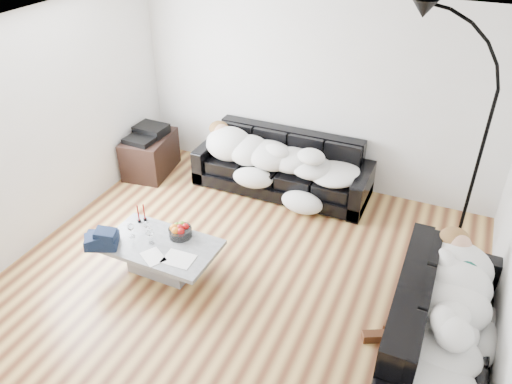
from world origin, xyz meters
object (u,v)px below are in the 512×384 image
at_px(candle_left, 138,214).
at_px(wine_glass_c, 151,236).
at_px(wine_glass_a, 147,228).
at_px(shoes, 386,333).
at_px(sofa_back, 282,165).
at_px(fruit_bowl, 180,230).
at_px(coffee_table, 162,257).
at_px(floor_lamp, 479,158).
at_px(candle_right, 144,213).
at_px(sleeper_back, 281,151).
at_px(wine_glass_b, 131,230).
at_px(av_cabinet, 150,154).
at_px(sofa_right, 444,327).
at_px(stereo, 147,132).
at_px(sleeper_right, 449,309).

bearing_deg(candle_left, wine_glass_c, -38.22).
height_order(wine_glass_a, shoes, wine_glass_a).
height_order(sofa_back, candle_left, sofa_back).
bearing_deg(shoes, fruit_bowl, 160.75).
height_order(coffee_table, floor_lamp, floor_lamp).
relative_size(coffee_table, fruit_bowl, 4.78).
bearing_deg(candle_right, sleeper_back, 60.35).
bearing_deg(wine_glass_b, candle_right, 97.71).
bearing_deg(av_cabinet, shoes, -32.65).
bearing_deg(fruit_bowl, av_cabinet, 132.98).
relative_size(fruit_bowl, floor_lamp, 0.11).
distance_m(fruit_bowl, shoes, 2.39).
bearing_deg(candle_left, shoes, -4.23).
height_order(sofa_back, wine_glass_a, sofa_back).
height_order(coffee_table, av_cabinet, av_cabinet).
distance_m(sofa_right, coffee_table, 2.95).
bearing_deg(stereo, wine_glass_c, -53.65).
bearing_deg(sleeper_right, coffee_table, 89.16).
height_order(sofa_back, sleeper_right, sleeper_right).
height_order(sofa_back, floor_lamp, floor_lamp).
xyz_separation_m(wine_glass_c, candle_right, (-0.30, 0.33, 0.01)).
relative_size(sofa_right, sleeper_back, 1.02).
xyz_separation_m(sleeper_right, av_cabinet, (-4.28, 1.84, -0.35)).
distance_m(wine_glass_b, av_cabinet, 2.07).
xyz_separation_m(sleeper_right, fruit_bowl, (-2.81, 0.25, -0.19)).
distance_m(fruit_bowl, wine_glass_c, 0.33).
height_order(sleeper_right, shoes, sleeper_right).
bearing_deg(wine_glass_c, sleeper_back, 71.56).
bearing_deg(fruit_bowl, wine_glass_c, -133.21).
relative_size(sleeper_back, coffee_table, 1.63).
relative_size(coffee_table, av_cabinet, 1.50).
bearing_deg(wine_glass_a, sleeper_back, 66.95).
bearing_deg(coffee_table, floor_lamp, 30.46).
height_order(fruit_bowl, wine_glass_a, fruit_bowl).
bearing_deg(wine_glass_a, candle_right, 130.22).
relative_size(sofa_right, wine_glass_c, 11.13).
bearing_deg(candle_right, wine_glass_a, -49.78).
distance_m(fruit_bowl, candle_left, 0.57).
height_order(sleeper_back, fruit_bowl, sleeper_back).
height_order(wine_glass_b, av_cabinet, av_cabinet).
relative_size(sofa_back, floor_lamp, 1.00).
xyz_separation_m(sofa_right, sleeper_back, (-2.34, 2.09, 0.20)).
relative_size(candle_left, av_cabinet, 0.27).
distance_m(coffee_table, wine_glass_b, 0.45).
distance_m(fruit_bowl, wine_glass_b, 0.54).
bearing_deg(sleeper_back, sofa_right, -41.83).
height_order(coffee_table, candle_left, candle_left).
bearing_deg(sleeper_back, stereo, -172.43).
bearing_deg(sofa_right, wine_glass_b, 89.54).
bearing_deg(shoes, av_cabinet, 140.40).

